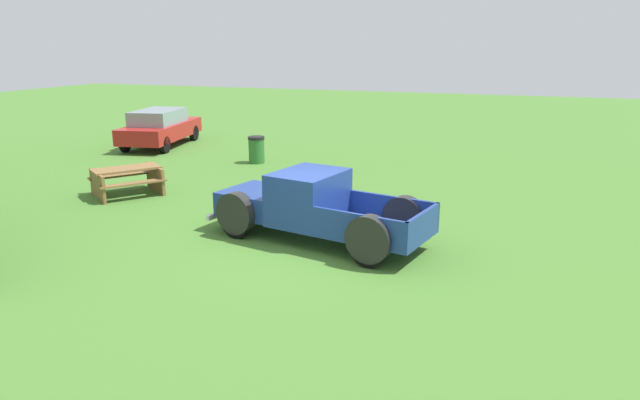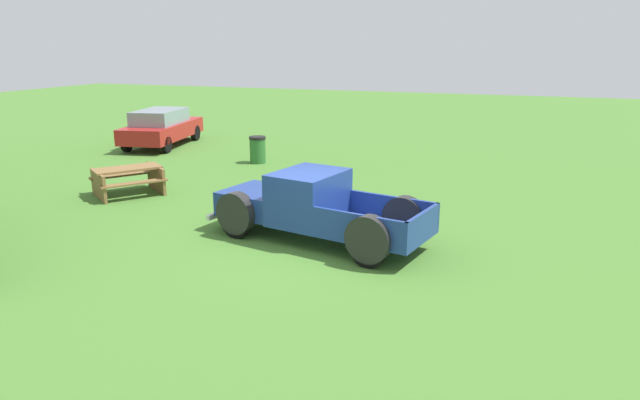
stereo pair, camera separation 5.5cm
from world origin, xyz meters
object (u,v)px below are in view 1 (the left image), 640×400
Objects in this scene: pickup_truck_foreground at (306,206)px; trash_can at (257,150)px; picnic_table at (127,178)px; sedan_distant_a at (160,127)px.

pickup_truck_foreground reaches higher than trash_can.
picnic_table is at bearing 74.61° from pickup_truck_foreground.
sedan_distant_a reaches higher than picnic_table.
pickup_truck_foreground is 8.36m from trash_can.
pickup_truck_foreground is 13.24m from sedan_distant_a.
trash_can is (6.95, 4.65, -0.23)m from pickup_truck_foreground.
trash_can is (-1.79, -5.30, -0.31)m from sedan_distant_a.
sedan_distant_a is at bearing 71.36° from trash_can.
pickup_truck_foreground is 2.19× the size of picnic_table.
picnic_table is (1.67, 6.06, -0.21)m from pickup_truck_foreground.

